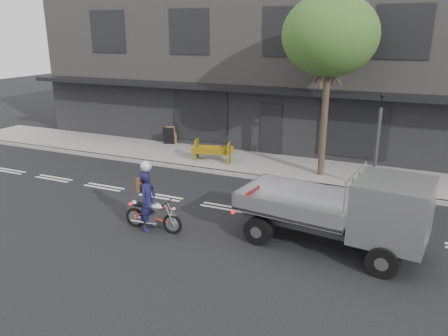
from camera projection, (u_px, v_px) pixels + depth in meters
ground at (225, 208)px, 14.05m from camera, size 80.00×80.00×0.00m
sidewalk at (270, 166)px, 18.13m from camera, size 32.00×3.20×0.15m
kerb at (257, 177)px, 16.73m from camera, size 32.00×0.20×0.15m
building_main at (312, 60)px, 22.71m from camera, size 26.00×10.00×8.00m
street_tree at (330, 36)px, 15.28m from camera, size 3.40×3.40×6.74m
traffic_light_pole at (377, 147)px, 14.86m from camera, size 0.12×0.12×3.50m
motorcycle at (153, 214)px, 12.34m from camera, size 1.81×0.53×0.93m
rider at (148, 201)px, 12.28m from camera, size 0.44×0.65×1.74m
flatbed_ute at (373, 210)px, 10.67m from camera, size 4.92×2.48×2.19m
construction_barrier at (210, 152)px, 18.20m from camera, size 1.72×1.01×0.91m
sandwich_board at (169, 136)px, 21.15m from camera, size 0.62×0.52×0.84m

